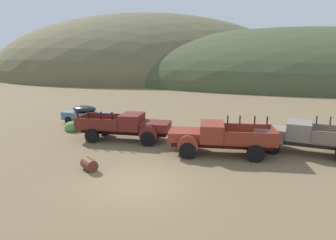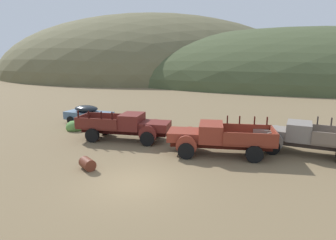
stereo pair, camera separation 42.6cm
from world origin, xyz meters
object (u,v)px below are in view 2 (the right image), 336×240
object	(u,v)px
car_chalk_blue	(90,114)
truck_primer_gray	(300,137)
truck_oxblood	(130,126)
oil_drum_by_truck	(87,164)
truck_rust_red	(213,138)

from	to	relation	value
car_chalk_blue	truck_primer_gray	bearing A→B (deg)	-5.74
car_chalk_blue	truck_oxblood	bearing A→B (deg)	-28.60
truck_primer_gray	oil_drum_by_truck	distance (m)	12.47
truck_oxblood	truck_primer_gray	world-z (taller)	same
truck_oxblood	car_chalk_blue	bearing A→B (deg)	141.20
truck_primer_gray	oil_drum_by_truck	xyz separation A→B (m)	(-10.97, -5.88, -0.70)
truck_primer_gray	oil_drum_by_truck	bearing A→B (deg)	37.45
truck_oxblood	truck_rust_red	size ratio (longest dim) A/B	1.02
truck_rust_red	car_chalk_blue	bearing A→B (deg)	-31.79
truck_oxblood	oil_drum_by_truck	bearing A→B (deg)	-93.64
truck_primer_gray	car_chalk_blue	bearing A→B (deg)	-3.26
truck_rust_red	oil_drum_by_truck	bearing A→B (deg)	28.55
truck_rust_red	truck_primer_gray	distance (m)	5.29
car_chalk_blue	truck_rust_red	bearing A→B (deg)	-18.10
car_chalk_blue	truck_primer_gray	distance (m)	16.85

